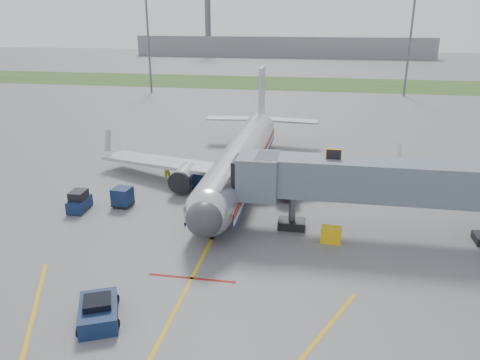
% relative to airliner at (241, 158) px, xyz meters
% --- Properties ---
extents(ground, '(400.00, 400.00, 0.00)m').
position_rel_airliner_xyz_m(ground, '(-0.00, -15.25, -2.65)').
color(ground, '#565659').
rests_on(ground, ground).
extents(grass_strip, '(300.00, 25.00, 0.01)m').
position_rel_airliner_xyz_m(grass_strip, '(-0.00, 74.75, -2.64)').
color(grass_strip, '#2D4C1E').
rests_on(grass_strip, ground).
extents(apron_markings, '(21.52, 50.00, 0.01)m').
position_rel_airliner_xyz_m(apron_markings, '(-0.00, -22.65, -2.64)').
color(apron_markings, gold).
rests_on(apron_markings, ground).
extents(airliner, '(32.10, 35.67, 10.25)m').
position_rel_airliner_xyz_m(airliner, '(0.00, 0.00, 0.00)').
color(airliner, silver).
rests_on(airliner, ground).
extents(jet_bridge, '(25.30, 4.00, 6.90)m').
position_rel_airliner_xyz_m(jet_bridge, '(12.86, -10.25, 1.82)').
color(jet_bridge, slate).
rests_on(jet_bridge, ground).
extents(light_mast_left, '(2.00, 0.44, 20.40)m').
position_rel_airliner_xyz_m(light_mast_left, '(-30.00, 54.75, 8.13)').
color(light_mast_left, '#595B60').
rests_on(light_mast_left, ground).
extents(light_mast_right, '(2.00, 0.44, 20.40)m').
position_rel_airliner_xyz_m(light_mast_right, '(25.00, 59.75, 8.13)').
color(light_mast_right, '#595B60').
rests_on(light_mast_right, ground).
extents(distant_terminal, '(120.00, 14.00, 8.00)m').
position_rel_airliner_xyz_m(distant_terminal, '(-10.00, 154.75, 1.35)').
color(distant_terminal, slate).
rests_on(distant_terminal, ground).
extents(control_tower, '(4.00, 4.00, 30.00)m').
position_rel_airliner_xyz_m(control_tower, '(-40.00, 149.75, 14.68)').
color(control_tower, '#595B60').
rests_on(control_tower, ground).
extents(pushback_tug, '(3.35, 4.02, 1.44)m').
position_rel_airliner_xyz_m(pushback_tug, '(-4.00, -24.60, -2.04)').
color(pushback_tug, '#0E1C3E').
rests_on(pushback_tug, ground).
extents(baggage_tug, '(1.53, 2.72, 1.85)m').
position_rel_airliner_xyz_m(baggage_tug, '(-13.00, -9.90, -1.83)').
color(baggage_tug, '#0E1C3E').
rests_on(baggage_tug, ground).
extents(baggage_cart_a, '(1.64, 1.64, 1.70)m').
position_rel_airliner_xyz_m(baggage_cart_a, '(-3.61, -2.53, -1.78)').
color(baggage_cart_a, '#0E1C3E').
rests_on(baggage_cart_a, ground).
extents(baggage_cart_b, '(1.79, 1.79, 1.76)m').
position_rel_airliner_xyz_m(baggage_cart_b, '(-9.57, -8.31, -1.75)').
color(baggage_cart_b, '#0E1C3E').
rests_on(baggage_cart_b, ground).
extents(baggage_cart_c, '(1.75, 1.75, 1.58)m').
position_rel_airliner_xyz_m(baggage_cart_c, '(-3.00, -1.71, -1.84)').
color(baggage_cart_c, '#0E1C3E').
rests_on(baggage_cart_c, ground).
extents(belt_loader, '(1.77, 4.67, 2.24)m').
position_rel_airliner_xyz_m(belt_loader, '(-2.50, -2.94, -2.09)').
color(belt_loader, '#0E1C3E').
rests_on(belt_loader, ground).
extents(ground_power_cart, '(1.61, 1.14, 1.23)m').
position_rel_airliner_xyz_m(ground_power_cart, '(9.16, -12.25, -2.04)').
color(ground_power_cart, '#E1B20D').
rests_on(ground_power_cart, ground).
extents(ramp_worker, '(0.80, 0.65, 1.89)m').
position_rel_airliner_xyz_m(ramp_worker, '(-7.82, -0.69, -1.70)').
color(ramp_worker, '#A7C417').
rests_on(ramp_worker, ground).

